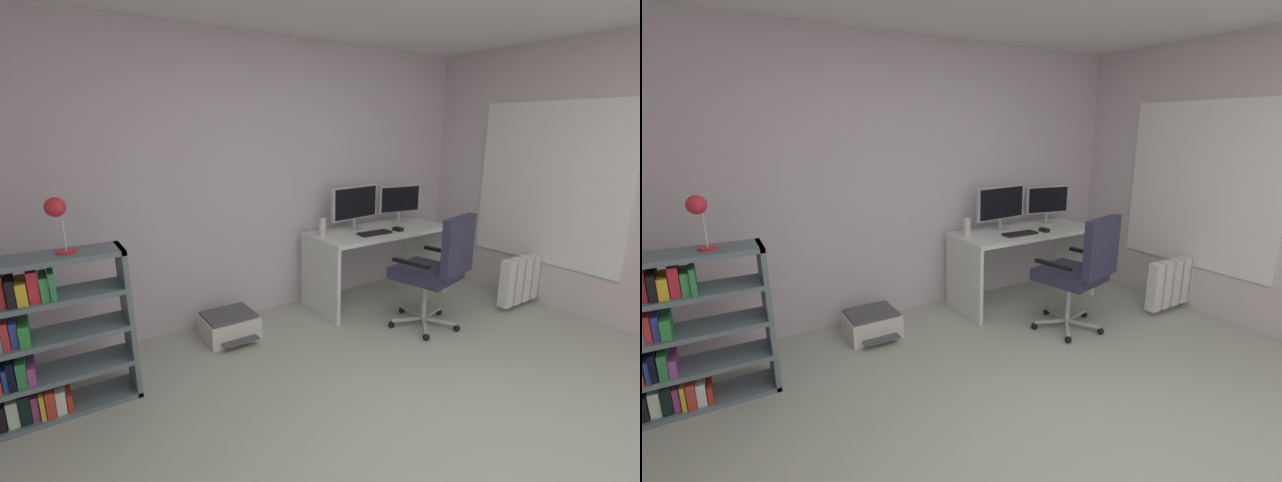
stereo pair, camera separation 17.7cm
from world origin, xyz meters
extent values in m
cube|color=silver|center=(0.00, 2.65, 1.27)|extent=(4.95, 0.10, 2.54)
cube|color=white|center=(2.47, 1.24, 1.22)|extent=(0.01, 1.39, 1.48)
cube|color=white|center=(2.46, 1.24, 1.22)|extent=(0.02, 1.47, 1.56)
cube|color=white|center=(1.16, 2.21, 0.73)|extent=(1.47, 0.64, 0.04)
cube|color=white|center=(0.44, 2.21, 0.36)|extent=(0.04, 0.62, 0.71)
cube|color=white|center=(1.88, 2.21, 0.36)|extent=(0.04, 0.62, 0.71)
cylinder|color=#B2B5B7|center=(0.96, 2.35, 0.75)|extent=(0.18, 0.18, 0.01)
cylinder|color=#B2B5B7|center=(0.96, 2.35, 0.81)|extent=(0.03, 0.03, 0.11)
cube|color=#B7BABC|center=(0.96, 2.35, 1.02)|extent=(0.59, 0.09, 0.33)
cube|color=black|center=(0.96, 2.33, 1.02)|extent=(0.55, 0.06, 0.30)
cylinder|color=#B2B5B7|center=(1.57, 2.35, 0.75)|extent=(0.18, 0.18, 0.01)
cylinder|color=#B2B5B7|center=(1.57, 2.35, 0.82)|extent=(0.03, 0.03, 0.11)
cube|color=#B7BABC|center=(1.57, 2.35, 1.00)|extent=(0.50, 0.12, 0.28)
cube|color=black|center=(1.57, 2.33, 1.00)|extent=(0.46, 0.08, 0.26)
cube|color=black|center=(0.99, 2.08, 0.76)|extent=(0.35, 0.15, 0.02)
cube|color=black|center=(1.28, 2.05, 0.76)|extent=(0.06, 0.10, 0.03)
cylinder|color=silver|center=(0.53, 2.30, 0.83)|extent=(0.07, 0.07, 0.17)
cube|color=#B7BABC|center=(1.23, 1.52, 0.07)|extent=(0.30, 0.10, 0.02)
sphere|color=black|center=(1.38, 1.55, 0.03)|extent=(0.06, 0.06, 0.06)
cube|color=#B7BABC|center=(1.10, 1.63, 0.07)|extent=(0.06, 0.30, 0.02)
sphere|color=black|center=(1.11, 1.78, 0.03)|extent=(0.06, 0.06, 0.06)
cube|color=#B7BABC|center=(0.95, 1.54, 0.07)|extent=(0.29, 0.15, 0.02)
sphere|color=black|center=(0.81, 1.60, 0.03)|extent=(0.06, 0.06, 0.06)
cube|color=#B7BABC|center=(0.99, 1.37, 0.07)|extent=(0.22, 0.25, 0.02)
sphere|color=black|center=(0.89, 1.26, 0.03)|extent=(0.06, 0.06, 0.06)
cube|color=#B7BABC|center=(1.16, 1.35, 0.07)|extent=(0.18, 0.27, 0.02)
sphere|color=black|center=(1.24, 1.23, 0.03)|extent=(0.06, 0.06, 0.06)
cylinder|color=#B7BABC|center=(1.09, 1.48, 0.26)|extent=(0.04, 0.04, 0.38)
cube|color=#2C2B45|center=(1.09, 1.48, 0.50)|extent=(0.59, 0.59, 0.10)
cube|color=#2C2B45|center=(1.15, 1.21, 0.80)|extent=(0.45, 0.17, 0.50)
cube|color=black|center=(0.83, 1.43, 0.65)|extent=(0.12, 0.35, 0.03)
cube|color=black|center=(1.34, 1.54, 0.65)|extent=(0.12, 0.35, 0.03)
cube|color=slate|center=(-1.30, 1.91, 0.51)|extent=(0.03, 0.30, 1.02)
cube|color=slate|center=(-1.70, 1.91, 1.00)|extent=(0.83, 0.30, 0.03)
cube|color=slate|center=(-1.70, 1.91, 0.02)|extent=(0.83, 0.30, 0.03)
cube|color=slate|center=(-1.70, 1.91, 0.26)|extent=(0.76, 0.30, 0.03)
cube|color=slate|center=(-1.70, 1.91, 0.51)|extent=(0.76, 0.30, 0.03)
cube|color=slate|center=(-1.70, 1.91, 0.76)|extent=(0.76, 0.30, 0.03)
cube|color=black|center=(-2.05, 1.91, 0.11)|extent=(0.04, 0.23, 0.16)
cube|color=silver|center=(-2.00, 1.92, 0.11)|extent=(0.06, 0.22, 0.16)
cube|color=black|center=(-1.93, 1.91, 0.12)|extent=(0.06, 0.23, 0.18)
cube|color=#9A3F81|center=(-1.89, 1.91, 0.11)|extent=(0.04, 0.22, 0.16)
cube|color=gold|center=(-1.85, 1.90, 0.11)|extent=(0.03, 0.24, 0.16)
cube|color=#C2382D|center=(-1.81, 1.91, 0.12)|extent=(0.05, 0.27, 0.17)
cube|color=silver|center=(-1.75, 1.91, 0.11)|extent=(0.05, 0.26, 0.15)
cube|color=red|center=(-1.70, 1.91, 0.09)|extent=(0.03, 0.24, 0.12)
cube|color=#254EB6|center=(-2.00, 1.90, 0.35)|extent=(0.02, 0.23, 0.13)
cube|color=black|center=(-1.97, 1.91, 0.37)|extent=(0.03, 0.27, 0.17)
cube|color=#2E8041|center=(-1.92, 1.92, 0.36)|extent=(0.05, 0.28, 0.16)
cube|color=#94428C|center=(-1.87, 1.91, 0.34)|extent=(0.04, 0.27, 0.11)
cube|color=red|center=(-1.96, 1.92, 0.61)|extent=(0.03, 0.25, 0.16)
cube|color=#363FA0|center=(-1.92, 1.92, 0.60)|extent=(0.04, 0.23, 0.15)
cube|color=green|center=(-1.87, 1.91, 0.59)|extent=(0.05, 0.25, 0.13)
cube|color=red|center=(-1.95, 1.92, 0.87)|extent=(0.04, 0.22, 0.19)
cube|color=black|center=(-1.90, 1.91, 0.85)|extent=(0.04, 0.24, 0.16)
cube|color=gold|center=(-1.85, 1.90, 0.84)|extent=(0.05, 0.23, 0.13)
cube|color=red|center=(-1.79, 1.92, 0.86)|extent=(0.05, 0.23, 0.18)
cube|color=#3A924A|center=(-1.74, 1.90, 0.84)|extent=(0.04, 0.21, 0.14)
cube|color=#30874F|center=(-1.70, 1.90, 0.86)|extent=(0.03, 0.24, 0.17)
cylinder|color=red|center=(-1.60, 1.91, 1.03)|extent=(0.11, 0.11, 0.02)
cylinder|color=silver|center=(-1.60, 1.91, 1.15)|extent=(0.01, 0.01, 0.23)
sphere|color=red|center=(-1.62, 1.91, 1.30)|extent=(0.12, 0.12, 0.12)
cube|color=silver|center=(-0.47, 2.25, 0.10)|extent=(0.43, 0.38, 0.20)
cube|color=#4C4C51|center=(-0.47, 2.25, 0.21)|extent=(0.40, 0.35, 0.02)
cube|color=#4C4C51|center=(-0.47, 2.02, 0.06)|extent=(0.30, 0.10, 0.01)
cube|color=white|center=(1.96, 1.24, 0.29)|extent=(0.11, 0.10, 0.46)
cube|color=white|center=(2.10, 1.24, 0.29)|extent=(0.11, 0.10, 0.46)
cube|color=white|center=(2.24, 1.24, 0.29)|extent=(0.11, 0.10, 0.46)
cube|color=white|center=(2.38, 1.24, 0.29)|extent=(0.11, 0.10, 0.46)
cube|color=white|center=(2.52, 1.24, 0.29)|extent=(0.11, 0.10, 0.46)
cube|color=white|center=(2.65, 1.24, 0.29)|extent=(0.11, 0.10, 0.46)
cube|color=white|center=(2.79, 1.24, 0.29)|extent=(0.11, 0.10, 0.46)
camera|label=1|loc=(-1.73, -1.01, 1.75)|focal=24.33mm
camera|label=2|loc=(-1.58, -1.10, 1.75)|focal=24.33mm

